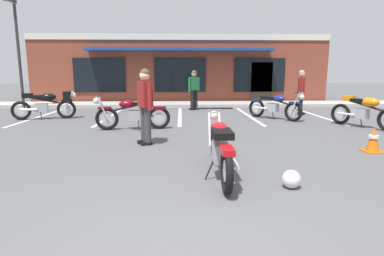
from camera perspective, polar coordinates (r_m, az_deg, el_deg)
name	(u,v)px	position (r m, az deg, el deg)	size (l,w,h in m)	color
ground_plane	(179,147)	(6.76, -2.42, -3.49)	(80.00, 80.00, 0.00)	#515154
sidewalk_kerb	(180,104)	(15.16, -2.17, 4.37)	(22.00, 1.80, 0.14)	#A8A59E
brick_storefront_building	(180,70)	(19.06, -2.15, 10.59)	(15.22, 6.84, 3.49)	brown
painted_stall_lines	(180,116)	(11.59, -2.23, 2.25)	(10.35, 4.80, 0.01)	silver
motorcycle_foreground_classic	(220,147)	(4.82, 5.15, -3.46)	(0.66, 2.11, 0.98)	black
motorcycle_red_sportbike	(275,106)	(11.06, 14.89, 3.94)	(1.58, 1.72, 0.98)	black
motorcycle_black_cruiser	(368,110)	(10.25, 29.42, 2.87)	(1.27, 1.91, 0.98)	black
motorcycle_silver_naked	(47,104)	(11.82, -24.94, 4.03)	(2.08, 0.85, 0.98)	black
motorcycle_blue_standard	(132,113)	(8.91, -10.86, 2.67)	(2.11, 0.67, 0.98)	black
person_in_black_shirt	(301,90)	(12.49, 19.31, 6.63)	(0.34, 0.61, 1.68)	black
person_in_shorts_foreground	(145,102)	(6.95, -8.55, 4.73)	(0.40, 0.57, 1.68)	black
person_by_back_row	(194,88)	(13.34, 0.37, 7.38)	(0.53, 0.45, 1.68)	black
helmet_on_pavement	(291,179)	(4.61, 17.69, -8.88)	(0.26, 0.26, 0.26)	silver
traffic_cone	(373,140)	(7.26, 30.22, -1.84)	(0.34, 0.34, 0.53)	orange
parking_lot_lamp_post	(16,38)	(15.59, -29.48, 14.07)	(0.24, 0.76, 4.59)	#2D2D33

